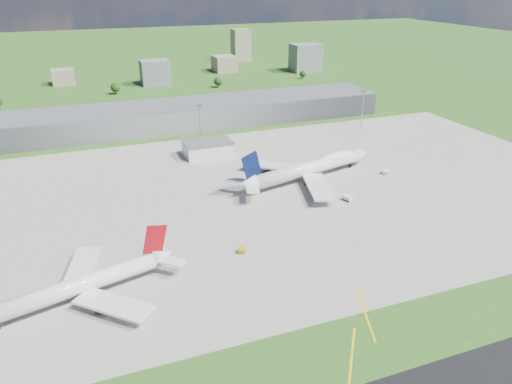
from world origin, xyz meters
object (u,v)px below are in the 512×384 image
object	(u,v)px
van_white_far	(385,172)
van_white_near	(347,198)
airliner_blue_quad	(311,168)
tug_yellow	(242,250)
airliner_red_twin	(80,286)

from	to	relation	value
van_white_far	van_white_near	bearing A→B (deg)	-178.86
van_white_near	airliner_blue_quad	bearing A→B (deg)	-12.43
tug_yellow	van_white_near	world-z (taller)	van_white_near
airliner_blue_quad	van_white_far	bearing A→B (deg)	-25.37
van_white_near	van_white_far	world-z (taller)	van_white_near
airliner_red_twin	van_white_far	distance (m)	163.49
van_white_near	airliner_red_twin	bearing A→B (deg)	87.11
airliner_blue_quad	tug_yellow	distance (m)	79.41
tug_yellow	van_white_far	xyz separation A→B (m)	(95.89, 47.86, 0.21)
airliner_blue_quad	tug_yellow	size ratio (longest dim) A/B	21.46
airliner_red_twin	van_white_near	size ratio (longest dim) A/B	13.16
van_white_far	tug_yellow	bearing A→B (deg)	175.96
airliner_blue_quad	van_white_near	world-z (taller)	airliner_blue_quad
airliner_red_twin	van_white_far	bearing A→B (deg)	-174.95
airliner_red_twin	van_white_near	distance (m)	122.64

